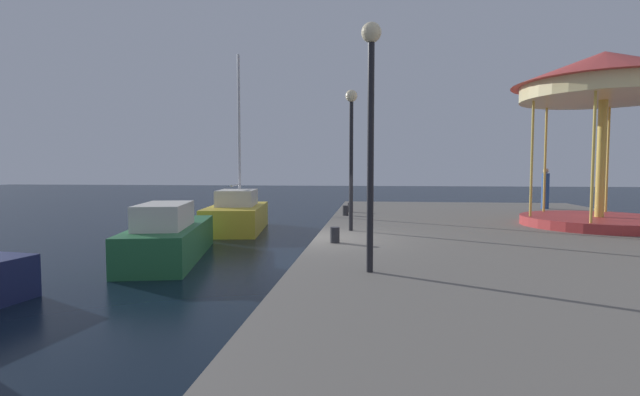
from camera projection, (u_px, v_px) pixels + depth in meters
ground_plane at (316, 266)px, 12.83m from camera, size 120.00×120.00×0.00m
quay_dock at (544, 256)px, 12.13m from camera, size 12.04×28.03×0.80m
sailboat_yellow at (237, 214)px, 20.02m from camera, size 2.81×5.25×7.71m
motorboat_green at (169, 237)px, 13.67m from camera, size 2.86×5.76×1.70m
carousel at (604, 95)px, 14.93m from camera, size 5.61×5.61×5.63m
lamp_post_near_edge at (371, 104)px, 8.25m from camera, size 0.36×0.36×4.46m
lamp_post_mid_promenade at (351, 135)px, 13.89m from camera, size 0.36×0.36×4.23m
bollard_center at (345, 211)px, 18.61m from camera, size 0.24×0.24×0.40m
bollard_north at (350, 207)px, 20.06m from camera, size 0.24×0.24×0.40m
bollard_south at (335, 235)px, 11.76m from camera, size 0.24×0.24×0.40m
person_far_corner at (545, 190)px, 21.71m from camera, size 0.34×0.34×1.90m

